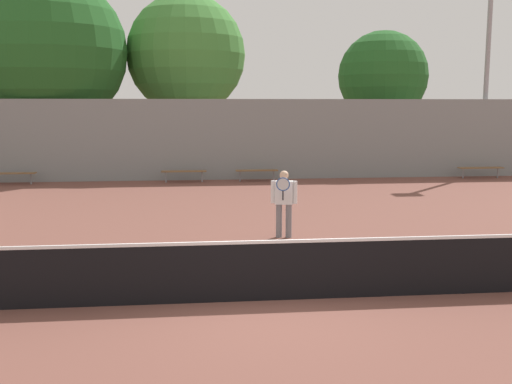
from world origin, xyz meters
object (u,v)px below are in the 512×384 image
Objects in this scene: bench_courtside_far at (184,172)px; bench_by_gate at (481,168)px; light_pole_center_back at (72,29)px; tree_green_tall at (49,51)px; tennis_player at (284,200)px; bench_courtside_near at (257,171)px; tree_dark_dense at (383,76)px; bench_adjacent_court at (10,174)px; tennis_net at (262,270)px; light_pole_near_left at (489,36)px; tree_green_broad at (186,55)px.

bench_courtside_far is 12.38m from bench_by_gate.
bench_courtside_far is 0.18× the size of light_pole_center_back.
tree_green_tall reaches higher than bench_by_gate.
bench_courtside_near is at bearing 100.85° from tennis_player.
tree_dark_dense is at bearing 21.14° from bench_courtside_far.
tennis_net is at bearing -61.35° from bench_adjacent_court.
bench_courtside_near is 9.46m from bench_by_gate.
light_pole_center_back reaches higher than bench_courtside_far.
bench_by_gate is at bearing 0.00° from bench_courtside_far.
tree_dark_dense reaches higher than bench_courtside_near.
bench_courtside_near is 0.26× the size of tree_dark_dense.
bench_courtside_near is (1.54, 14.77, -0.08)m from tennis_net.
bench_by_gate is (19.07, 0.00, -0.00)m from bench_adjacent_court.
bench_adjacent_court is at bearing -105.72° from tree_green_tall.
tennis_player reaches higher than tennis_net.
light_pole_near_left reaches higher than tree_green_tall.
tree_green_broad is (4.51, 3.41, -0.71)m from light_pole_center_back.
tennis_net is at bearing -126.03° from light_pole_near_left.
tree_dark_dense is (15.88, 3.55, 3.95)m from bench_adjacent_court.
light_pole_center_back is (2.31, 1.52, 5.65)m from bench_adjacent_court.
tree_green_tall is (-7.11, 18.20, 4.84)m from tennis_net.
light_pole_near_left is at bearing 7.52° from bench_courtside_near.
tennis_net is 6.72× the size of tennis_player.
tree_green_tall is 1.06× the size of tree_green_broad.
tennis_player reaches higher than bench_adjacent_court.
tree_dark_dense reaches higher than tennis_net.
bench_by_gate is 14.10m from tree_green_broad.
tree_green_broad reaches higher than tree_dark_dense.
tree_dark_dense is at bearing 131.93° from bench_by_gate.
tennis_player is 0.19× the size of tree_green_broad.
tennis_player is 15.82m from tree_dark_dense.
tree_green_broad is at bearing 88.48° from bench_courtside_far.
bench_adjacent_court is 1.04× the size of bench_by_gate.
tennis_player is 0.92× the size of bench_courtside_near.
light_pole_near_left is (10.18, 1.34, 5.56)m from bench_courtside_near.
tennis_player is 16.06m from tree_green_broad.
light_pole_center_back is at bearing -142.85° from tree_green_broad.
tennis_net is 1.10× the size of light_pole_near_left.
bench_courtside_far is 14.30m from light_pole_near_left.
light_pole_center_back reaches higher than tennis_player.
tree_green_broad is (-12.97, 3.59, -0.62)m from light_pole_near_left.
bench_courtside_far is (-1.38, 14.77, -0.08)m from tennis_net.
tree_dark_dense is (14.92, 0.13, -0.97)m from tree_green_tall.
light_pole_near_left is 4.77m from tree_dark_dense.
bench_adjacent_court is 0.21× the size of light_pole_near_left.
light_pole_center_back reaches higher than tennis_net.
tree_green_broad is at bearing 164.54° from light_pole_near_left.
bench_courtside_near is 0.20× the size of tree_green_tall.
bench_by_gate is 0.22× the size of tree_green_tall.
bench_adjacent_court is 6.29m from light_pole_center_back.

